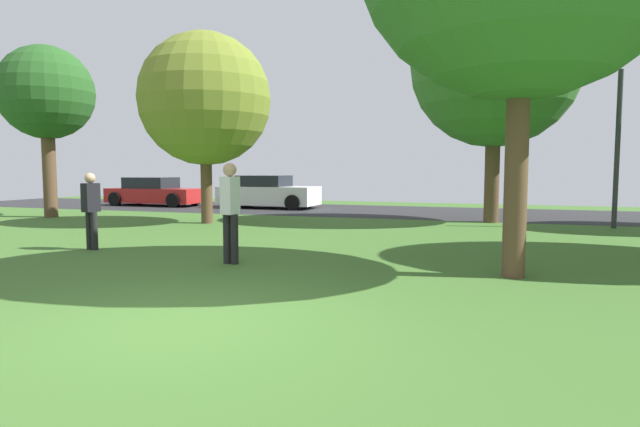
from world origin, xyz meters
The scene contains 10 objects.
ground_plane centered at (0.00, 0.00, 0.00)m, with size 44.00×44.00×0.00m, color #3D6628.
road_strip centered at (0.00, 16.00, 0.00)m, with size 44.00×6.40×0.01m, color #28282B.
oak_tree_right centered at (-5.49, 9.61, 3.84)m, with size 4.07×4.07×5.89m.
maple_tree_far centered at (2.95, 12.80, 5.00)m, with size 5.27×5.27×7.65m.
birch_tree_lone centered at (-11.83, 9.66, 4.30)m, with size 3.22×3.22×5.97m.
person_thrower centered at (-4.91, 4.04, 0.89)m, with size 0.30×0.36×1.62m.
person_walking centered at (-1.33, 3.51, 1.01)m, with size 0.30×0.34×1.81m.
parked_car_red centered at (-12.03, 15.83, 0.61)m, with size 4.45×1.94×1.31m.
parked_car_white centered at (-6.39, 16.14, 0.66)m, with size 4.25×2.06×1.42m.
street_lamp_post centered at (6.34, 12.20, 2.25)m, with size 0.14×0.14×4.50m, color #2D2D33.
Camera 1 is at (3.25, -4.84, 1.70)m, focal length 29.62 mm.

